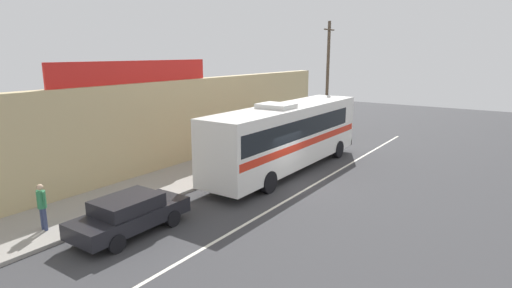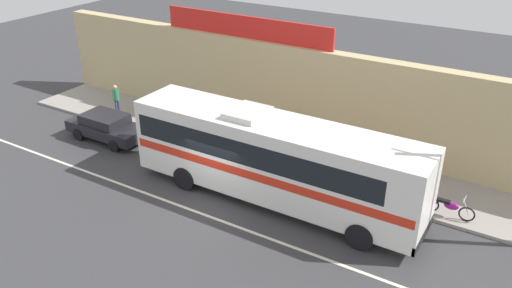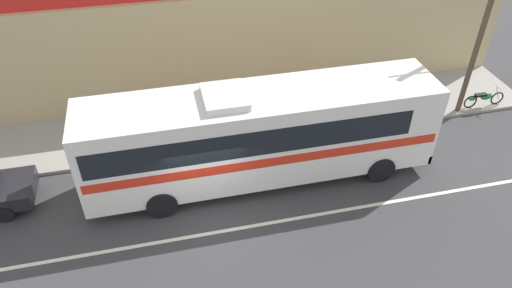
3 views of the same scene
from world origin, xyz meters
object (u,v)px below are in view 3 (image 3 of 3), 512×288
Objects in this scene: intercity_bus at (259,132)px; motorcycle_blue at (394,108)px; utility_pole at (486,17)px; motorcycle_red at (484,98)px.

intercity_bus is 6.26× the size of motorcycle_blue.
utility_pole reaches higher than intercity_bus.
intercity_bus is 11.02m from motorcycle_red.
utility_pole is 4.26× the size of motorcycle_blue.
motorcycle_blue is at bearing 19.93° from intercity_bus.
motorcycle_red is (4.18, -0.17, 0.00)m from motorcycle_blue.
intercity_bus is at bearing -167.34° from utility_pole.
utility_pole is 4.07m from motorcycle_red.
intercity_bus reaches higher than motorcycle_blue.
motorcycle_blue and motorcycle_red have the same top height.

